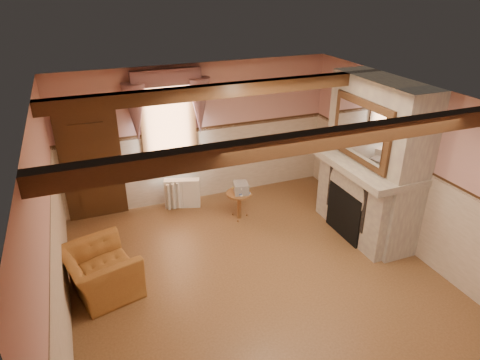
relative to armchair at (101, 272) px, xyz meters
name	(u,v)px	position (x,y,z in m)	size (l,w,h in m)	color
floor	(258,279)	(2.25, -0.60, -0.35)	(5.50, 6.00, 0.01)	brown
ceiling	(262,103)	(2.25, -0.60, 2.45)	(5.50, 6.00, 0.01)	silver
wall_back	(199,134)	(2.25, 2.40, 1.05)	(5.50, 0.02, 2.80)	#CF948F
wall_left	(50,240)	(-0.50, -0.60, 1.05)	(0.02, 6.00, 2.80)	#CF948F
wall_right	(414,171)	(5.00, -0.60, 1.05)	(0.02, 6.00, 2.80)	#CF948F
wainscot	(259,239)	(2.25, -0.60, 0.40)	(5.50, 6.00, 1.50)	beige
chair_rail	(260,194)	(2.25, -0.60, 1.15)	(5.50, 6.00, 0.08)	black
firebox	(347,213)	(4.25, 0.00, 0.10)	(0.20, 0.95, 0.90)	black
armchair	(101,272)	(0.00, 0.00, 0.00)	(1.08, 0.94, 0.70)	#9E662D
side_table	(239,205)	(2.67, 1.25, -0.08)	(0.50, 0.50, 0.55)	brown
book_stack	(241,188)	(2.70, 1.24, 0.30)	(0.26, 0.32, 0.20)	#B7AD8C
radiator	(182,193)	(1.77, 2.10, -0.05)	(0.70, 0.18, 0.60)	white
bowl	(360,155)	(4.49, 0.16, 1.11)	(0.35, 0.35, 0.09)	brown
mantel_clock	(349,145)	(4.49, 0.51, 1.17)	(0.14, 0.24, 0.20)	black
oil_lamp	(344,140)	(4.49, 0.66, 1.21)	(0.11, 0.11, 0.28)	gold
candle_red	(387,168)	(4.49, -0.53, 1.15)	(0.06, 0.06, 0.16)	#B11520
jar_yellow	(374,162)	(4.49, -0.22, 1.13)	(0.06, 0.06, 0.12)	gold
fireplace	(374,160)	(4.67, 0.00, 1.05)	(0.85, 2.00, 2.80)	gray
mantel	(365,164)	(4.49, 0.00, 1.01)	(1.05, 2.05, 0.12)	gray
overmantel_mirror	(360,131)	(4.31, 0.00, 1.62)	(0.06, 1.44, 1.04)	silver
door	(92,167)	(0.15, 2.34, 0.70)	(1.10, 0.10, 2.10)	black
window	(169,126)	(1.65, 2.37, 1.30)	(1.06, 0.08, 2.02)	white
window_drapes	(167,96)	(1.65, 2.28, 1.90)	(1.30, 0.14, 1.40)	gray
ceiling_beam_front	(308,142)	(2.25, -1.80, 2.35)	(5.50, 0.18, 0.20)	black
ceiling_beam_back	(229,90)	(2.25, 0.60, 2.35)	(5.50, 0.18, 0.20)	black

